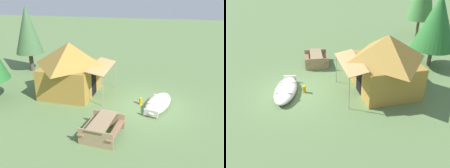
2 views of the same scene
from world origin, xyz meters
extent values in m
plane|color=#5D7A47|center=(0.00, 0.00, 0.00)|extent=(80.00, 80.00, 0.00)
ellipsoid|color=silver|center=(0.06, -0.64, 0.22)|extent=(2.93, 1.69, 0.43)
ellipsoid|color=#4D4A44|center=(0.06, -0.64, 0.25)|extent=(2.69, 1.51, 0.16)
cube|color=#BEB6A3|center=(0.60, -0.77, 0.39)|extent=(0.33, 0.84, 0.04)
cube|color=#BEB6A3|center=(-0.47, -0.52, 0.39)|extent=(0.33, 0.84, 0.04)
cube|color=silver|center=(-1.17, -0.36, 0.24)|extent=(0.24, 0.70, 0.33)
cube|color=olive|center=(0.83, 4.47, 0.86)|extent=(3.24, 2.85, 1.72)
pyramid|color=olive|center=(0.83, 4.47, 2.36)|extent=(3.50, 3.07, 1.28)
cube|color=black|center=(0.81, 3.06, 0.72)|extent=(0.76, 0.04, 1.38)
cube|color=tan|center=(0.80, 2.58, 1.77)|extent=(2.89, 1.01, 0.21)
cylinder|color=gray|center=(2.14, 2.15, 0.82)|extent=(0.04, 0.04, 1.64)
cylinder|color=gray|center=(-0.55, 2.18, 0.82)|extent=(0.04, 0.04, 1.64)
cube|color=#987C58|center=(-3.21, 1.48, 0.74)|extent=(1.87, 0.93, 0.04)
cube|color=#93684C|center=(-3.26, 0.88, 0.45)|extent=(1.82, 0.43, 0.04)
cube|color=#93684C|center=(-3.15, 2.08, 0.45)|extent=(1.82, 0.43, 0.04)
cube|color=#987C58|center=(-4.01, 1.56, 0.36)|extent=(0.20, 1.46, 0.72)
cube|color=#987C58|center=(-2.41, 1.40, 0.36)|extent=(0.20, 1.46, 0.72)
cube|color=silver|center=(0.46, 3.60, 0.18)|extent=(0.63, 0.59, 0.36)
cylinder|color=#DF9D0C|center=(0.15, 0.29, 0.19)|extent=(0.19, 0.19, 0.37)
cylinder|color=#4E3E37|center=(4.06, 8.90, 0.68)|extent=(0.30, 0.30, 1.36)
cone|color=#40673B|center=(4.06, 8.90, 3.05)|extent=(1.95, 1.95, 3.39)
camera|label=1|loc=(-11.63, -0.87, 5.78)|focal=39.18mm
camera|label=2|loc=(10.72, -0.50, 6.38)|focal=37.27mm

